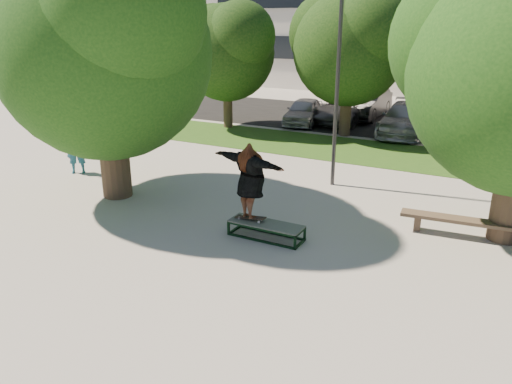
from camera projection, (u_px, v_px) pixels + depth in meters
The scene contains 16 objects.
ground at pixel (221, 235), 12.01m from camera, with size 120.00×120.00×0.00m, color #AFA8A1.
grass_strip at pixel (372, 153), 19.45m from camera, with size 30.00×4.00×0.02m, color #254E16.
asphalt_strip at pixel (389, 122), 25.31m from camera, with size 40.00×8.00×0.01m, color black.
tree_left at pixel (103, 39), 13.40m from camera, with size 6.96×5.95×7.12m.
bg_tree_left at pixel (226, 47), 22.94m from camera, with size 5.28×4.51×5.77m.
bg_tree_mid at pixel (348, 42), 21.22m from camera, with size 5.76×4.92×6.24m.
bg_tree_right at pixel (486, 60), 18.49m from camera, with size 5.04×4.31×5.43m.
lamppost at pixel (337, 83), 14.68m from camera, with size 0.25×0.15×6.11m.
grind_box at pixel (266, 230), 11.82m from camera, with size 1.80×0.60×0.38m.
skater_rig at pixel (250, 181), 11.62m from camera, with size 2.31×1.24×1.89m.
bystander at pixel (76, 147), 16.62m from camera, with size 0.66×0.43×1.81m, color navy.
bench at pixel (468, 222), 11.75m from camera, with size 3.09×0.69×0.47m.
car_silver_a at pixel (304, 111), 24.65m from camera, with size 1.50×3.72×1.27m, color #AAAAAF.
car_dark at pixel (366, 103), 26.09m from camera, with size 1.66×4.75×1.56m, color black.
car_grey at pixel (344, 110), 25.02m from camera, with size 2.15×4.66×1.30m, color #505055.
car_silver_b at pixel (405, 119), 22.42m from camera, with size 1.94×4.77×1.38m, color #9E9EA2.
Camera 1 is at (5.99, -9.28, 4.92)m, focal length 35.00 mm.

